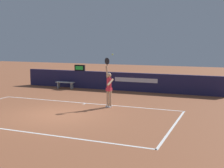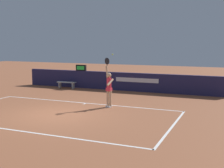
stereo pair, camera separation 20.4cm
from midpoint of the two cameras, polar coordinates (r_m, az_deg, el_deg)
The scene contains 7 objects.
ground_plane at distance 13.84m, azimuth -10.48°, elevation -5.67°, with size 60.00×60.00×0.00m, color #945436.
court_lines at distance 13.84m, azimuth -10.50°, elevation -5.67°, with size 10.41×5.57×0.00m.
back_wall at distance 20.35m, azimuth 0.81°, elevation 0.53°, with size 14.14×0.23×1.22m.
speed_display at distance 21.46m, azimuth -6.38°, elevation 3.06°, with size 0.75×0.19×0.42m.
tennis_player at distance 14.93m, azimuth -0.98°, elevation -0.53°, with size 0.47×0.51×2.48m.
tennis_ball at distance 14.81m, azimuth -0.32°, elevation 5.62°, with size 0.07×0.07×0.07m.
courtside_bench_near at distance 21.42m, azimuth -9.12°, elevation 0.09°, with size 1.39×0.44×0.46m.
Camera 1 is at (7.16, -11.38, 3.21)m, focal length 48.32 mm.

